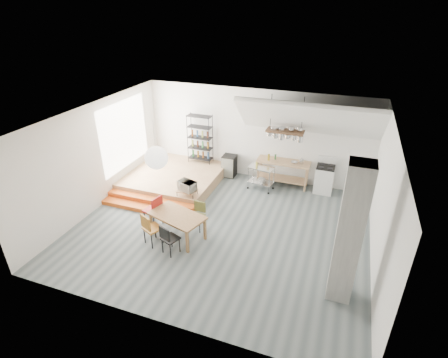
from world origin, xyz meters
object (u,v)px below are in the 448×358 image
at_px(stove, 324,179).
at_px(mini_fridge, 229,166).
at_px(dining_table, 177,217).
at_px(rolling_cart, 261,175).

height_order(stove, mini_fridge, stove).
xyz_separation_m(dining_table, mini_fridge, (0.08, 4.00, -0.22)).
bearing_deg(mini_fridge, rolling_cart, -23.95).
bearing_deg(rolling_cart, stove, 25.05).
distance_m(stove, rolling_cart, 2.10).
height_order(stove, rolling_cart, stove).
height_order(dining_table, rolling_cart, rolling_cart).
bearing_deg(dining_table, rolling_cart, 84.25).
bearing_deg(mini_fridge, dining_table, -91.21).
bearing_deg(dining_table, stove, 65.91).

